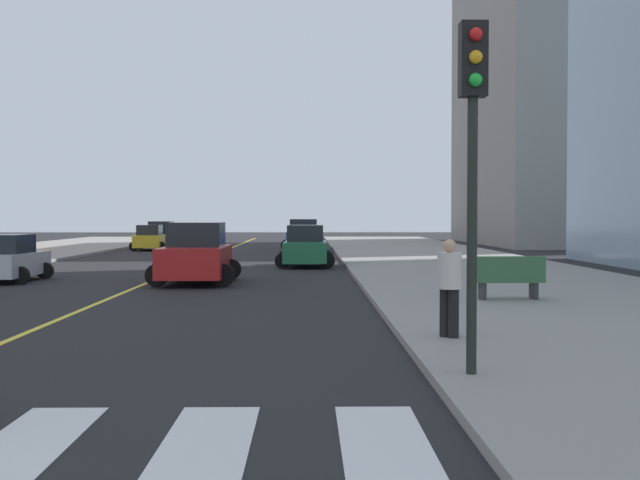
{
  "coord_description": "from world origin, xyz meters",
  "views": [
    {
      "loc": [
        5.53,
        -3.44,
        2.29
      ],
      "look_at": [
        6.09,
        33.66,
        1.18
      ],
      "focal_mm": 44.62,
      "sensor_mm": 36.0,
      "label": 1
    }
  ],
  "objects_px": {
    "traffic_light_near_corner": "(473,127)",
    "car_black_fifth": "(162,235)",
    "car_green_nearest": "(305,247)",
    "car_red_third": "(196,255)",
    "car_blue_fourth": "(304,236)",
    "car_silver_second": "(8,260)",
    "car_yellow_sixth": "(150,238)",
    "park_bench": "(509,279)",
    "pedestrian_waiting_east": "(449,283)"
  },
  "relations": [
    {
      "from": "car_red_third",
      "to": "pedestrian_waiting_east",
      "type": "relative_size",
      "value": 2.69
    },
    {
      "from": "car_silver_second",
      "to": "pedestrian_waiting_east",
      "type": "distance_m",
      "value": 19.08
    },
    {
      "from": "car_silver_second",
      "to": "traffic_light_near_corner",
      "type": "relative_size",
      "value": 0.79
    },
    {
      "from": "car_black_fifth",
      "to": "traffic_light_near_corner",
      "type": "height_order",
      "value": "traffic_light_near_corner"
    },
    {
      "from": "car_blue_fourth",
      "to": "pedestrian_waiting_east",
      "type": "relative_size",
      "value": 2.73
    },
    {
      "from": "park_bench",
      "to": "car_blue_fourth",
      "type": "bearing_deg",
      "value": 6.39
    },
    {
      "from": "car_blue_fourth",
      "to": "car_black_fifth",
      "type": "bearing_deg",
      "value": -27.07
    },
    {
      "from": "car_black_fifth",
      "to": "car_blue_fourth",
      "type": "bearing_deg",
      "value": -29.86
    },
    {
      "from": "car_silver_second",
      "to": "traffic_light_near_corner",
      "type": "height_order",
      "value": "traffic_light_near_corner"
    },
    {
      "from": "park_bench",
      "to": "pedestrian_waiting_east",
      "type": "relative_size",
      "value": 1.05
    },
    {
      "from": "traffic_light_near_corner",
      "to": "car_black_fifth",
      "type": "bearing_deg",
      "value": -74.91
    },
    {
      "from": "car_blue_fourth",
      "to": "car_black_fifth",
      "type": "height_order",
      "value": "car_blue_fourth"
    },
    {
      "from": "car_red_third",
      "to": "pedestrian_waiting_east",
      "type": "height_order",
      "value": "car_red_third"
    },
    {
      "from": "car_silver_second",
      "to": "car_red_third",
      "type": "relative_size",
      "value": 0.8
    },
    {
      "from": "car_silver_second",
      "to": "car_black_fifth",
      "type": "xyz_separation_m",
      "value": [
        -0.44,
        31.58,
        0.12
      ]
    },
    {
      "from": "car_yellow_sixth",
      "to": "pedestrian_waiting_east",
      "type": "distance_m",
      "value": 41.63
    },
    {
      "from": "car_black_fifth",
      "to": "car_green_nearest",
      "type": "bearing_deg",
      "value": -66.45
    },
    {
      "from": "car_blue_fourth",
      "to": "traffic_light_near_corner",
      "type": "bearing_deg",
      "value": 94.89
    },
    {
      "from": "car_green_nearest",
      "to": "car_black_fifth",
      "type": "height_order",
      "value": "car_black_fifth"
    },
    {
      "from": "car_silver_second",
      "to": "park_bench",
      "type": "bearing_deg",
      "value": -24.35
    },
    {
      "from": "car_silver_second",
      "to": "car_blue_fourth",
      "type": "bearing_deg",
      "value": 70.05
    },
    {
      "from": "car_red_third",
      "to": "car_black_fifth",
      "type": "relative_size",
      "value": 1.08
    },
    {
      "from": "car_silver_second",
      "to": "car_blue_fourth",
      "type": "xyz_separation_m",
      "value": [
        10.21,
        25.78,
        0.21
      ]
    },
    {
      "from": "car_black_fifth",
      "to": "car_silver_second",
      "type": "bearing_deg",
      "value": -90.46
    },
    {
      "from": "car_silver_second",
      "to": "car_black_fifth",
      "type": "height_order",
      "value": "car_black_fifth"
    },
    {
      "from": "car_green_nearest",
      "to": "pedestrian_waiting_east",
      "type": "height_order",
      "value": "car_green_nearest"
    },
    {
      "from": "car_green_nearest",
      "to": "park_bench",
      "type": "height_order",
      "value": "car_green_nearest"
    },
    {
      "from": "car_red_third",
      "to": "car_blue_fourth",
      "type": "bearing_deg",
      "value": -98.3
    },
    {
      "from": "car_black_fifth",
      "to": "car_yellow_sixth",
      "type": "relative_size",
      "value": 1.12
    },
    {
      "from": "traffic_light_near_corner",
      "to": "car_blue_fourth",
      "type": "bearing_deg",
      "value": -86.65
    },
    {
      "from": "car_green_nearest",
      "to": "pedestrian_waiting_east",
      "type": "xyz_separation_m",
      "value": [
        2.62,
        -22.12,
        0.22
      ]
    },
    {
      "from": "car_green_nearest",
      "to": "car_black_fifth",
      "type": "relative_size",
      "value": 0.98
    },
    {
      "from": "car_red_third",
      "to": "traffic_light_near_corner",
      "type": "height_order",
      "value": "traffic_light_near_corner"
    },
    {
      "from": "car_blue_fourth",
      "to": "car_yellow_sixth",
      "type": "height_order",
      "value": "car_blue_fourth"
    },
    {
      "from": "car_blue_fourth",
      "to": "car_black_fifth",
      "type": "relative_size",
      "value": 1.1
    },
    {
      "from": "car_yellow_sixth",
      "to": "park_bench",
      "type": "bearing_deg",
      "value": -66.2
    },
    {
      "from": "car_black_fifth",
      "to": "pedestrian_waiting_east",
      "type": "distance_m",
      "value": 47.48
    },
    {
      "from": "car_red_third",
      "to": "car_blue_fourth",
      "type": "distance_m",
      "value": 26.67
    },
    {
      "from": "car_silver_second",
      "to": "pedestrian_waiting_east",
      "type": "bearing_deg",
      "value": -45.36
    },
    {
      "from": "pedestrian_waiting_east",
      "to": "car_black_fifth",
      "type": "bearing_deg",
      "value": -26.9
    },
    {
      "from": "traffic_light_near_corner",
      "to": "car_red_third",
      "type": "bearing_deg",
      "value": -69.91
    },
    {
      "from": "car_green_nearest",
      "to": "car_yellow_sixth",
      "type": "height_order",
      "value": "car_green_nearest"
    },
    {
      "from": "car_green_nearest",
      "to": "car_blue_fourth",
      "type": "xyz_separation_m",
      "value": [
        -0.17,
        17.61,
        0.1
      ]
    },
    {
      "from": "car_yellow_sixth",
      "to": "traffic_light_near_corner",
      "type": "height_order",
      "value": "traffic_light_near_corner"
    },
    {
      "from": "car_blue_fourth",
      "to": "park_bench",
      "type": "height_order",
      "value": "car_blue_fourth"
    },
    {
      "from": "traffic_light_near_corner",
      "to": "park_bench",
      "type": "relative_size",
      "value": 2.6
    },
    {
      "from": "car_yellow_sixth",
      "to": "traffic_light_near_corner",
      "type": "relative_size",
      "value": 0.82
    },
    {
      "from": "car_red_third",
      "to": "car_black_fifth",
      "type": "distance_m",
      "value": 33.01
    },
    {
      "from": "car_yellow_sixth",
      "to": "car_silver_second",
      "type": "bearing_deg",
      "value": -91.38
    },
    {
      "from": "car_black_fifth",
      "to": "park_bench",
      "type": "bearing_deg",
      "value": -68.93
    }
  ]
}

